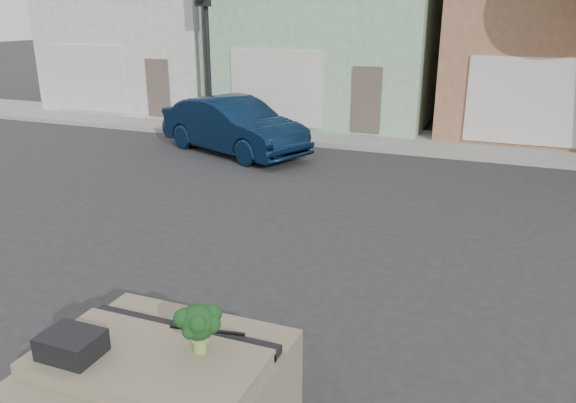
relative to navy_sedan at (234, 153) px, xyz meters
The scene contains 11 objects.
ground_plane 8.78m from the navy_sedan, 58.46° to the right, with size 120.00×120.00×0.00m, color #303033.
sidewalk 5.50m from the navy_sedan, 33.26° to the left, with size 40.00×3.00×0.15m, color gray.
townhouse_white 10.22m from the navy_sedan, 132.41° to the left, with size 7.20×8.20×7.55m, color silver.
townhouse_mint 8.04m from the navy_sedan, 81.13° to the left, with size 7.20×8.20×7.55m, color #96BE9E.
townhouse_tan 11.72m from the navy_sedan, 39.22° to the left, with size 7.20×8.20×7.55m, color #9C6A4B.
navy_sedan is the anchor object (origin of this frame).
traffic_signal 3.77m from the navy_sedan, 133.42° to the left, with size 0.40×0.40×5.10m, color black.
car_dashboard 11.46m from the navy_sedan, 66.34° to the right, with size 2.00×1.80×1.12m, color #7B715B.
instrument_hump 11.62m from the navy_sedan, 69.67° to the right, with size 0.48×0.38×0.20m, color black.
wiper_arm 11.28m from the navy_sedan, 64.25° to the right, with size 0.70×0.03×0.02m, color black.
broccoli 11.61m from the navy_sedan, 64.44° to the right, with size 0.36×0.36×0.44m, color black.
Camera 1 is at (2.56, -6.41, 3.83)m, focal length 35.00 mm.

